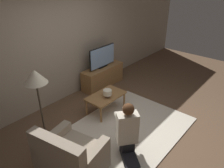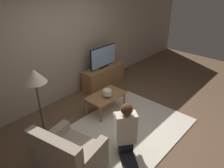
{
  "view_description": "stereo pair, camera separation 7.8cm",
  "coord_description": "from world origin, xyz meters",
  "views": [
    {
      "loc": [
        -2.8,
        -1.97,
        2.77
      ],
      "look_at": [
        0.24,
        0.63,
        0.68
      ],
      "focal_mm": 35.0,
      "sensor_mm": 36.0,
      "label": 1
    },
    {
      "loc": [
        -2.75,
        -2.03,
        2.77
      ],
      "look_at": [
        0.24,
        0.63,
        0.68
      ],
      "focal_mm": 35.0,
      "sensor_mm": 36.0,
      "label": 2
    }
  ],
  "objects": [
    {
      "name": "coffee_table",
      "position": [
        0.17,
        0.74,
        0.35
      ],
      "size": [
        0.85,
        0.5,
        0.4
      ],
      "color": "olive",
      "rests_on": "ground_plane"
    },
    {
      "name": "floor_lamp",
      "position": [
        -1.27,
        0.89,
        1.21
      ],
      "size": [
        0.37,
        0.37,
        1.43
      ],
      "color": "#4C4233",
      "rests_on": "ground_plane"
    },
    {
      "name": "rug",
      "position": [
        0.0,
        0.0,
        0.01
      ],
      "size": [
        2.35,
        1.83,
        0.02
      ],
      "color": "beige",
      "rests_on": "ground_plane"
    },
    {
      "name": "person_kneeling",
      "position": [
        -0.56,
        -0.38,
        0.49
      ],
      "size": [
        0.72,
        0.81,
        0.98
      ],
      "rotation": [
        0.0,
        0.0,
        2.47
      ],
      "color": "black",
      "rests_on": "rug"
    },
    {
      "name": "armchair",
      "position": [
        -1.41,
        0.02,
        0.29
      ],
      "size": [
        0.89,
        1.0,
        0.86
      ],
      "rotation": [
        0.0,
        0.0,
        1.76
      ],
      "color": "gray",
      "rests_on": "ground_plane"
    },
    {
      "name": "wall_back",
      "position": [
        0.0,
        1.93,
        1.3
      ],
      "size": [
        10.0,
        0.06,
        2.6
      ],
      "color": "tan",
      "rests_on": "ground_plane"
    },
    {
      "name": "tv",
      "position": [
        1.02,
        1.62,
        0.81
      ],
      "size": [
        0.87,
        0.08,
        0.55
      ],
      "color": "black",
      "rests_on": "tv_stand"
    },
    {
      "name": "tv_stand",
      "position": [
        1.02,
        1.62,
        0.27
      ],
      "size": [
        1.24,
        0.38,
        0.53
      ],
      "color": "olive",
      "rests_on": "ground_plane"
    },
    {
      "name": "ground_plane",
      "position": [
        0.0,
        0.0,
        0.0
      ],
      "size": [
        10.0,
        10.0,
        0.0
      ],
      "primitive_type": "plane",
      "color": "brown"
    },
    {
      "name": "table_lamp",
      "position": [
        0.13,
        0.66,
        0.5
      ],
      "size": [
        0.18,
        0.18,
        0.17
      ],
      "color": "#4C3823",
      "rests_on": "coffee_table"
    }
  ]
}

